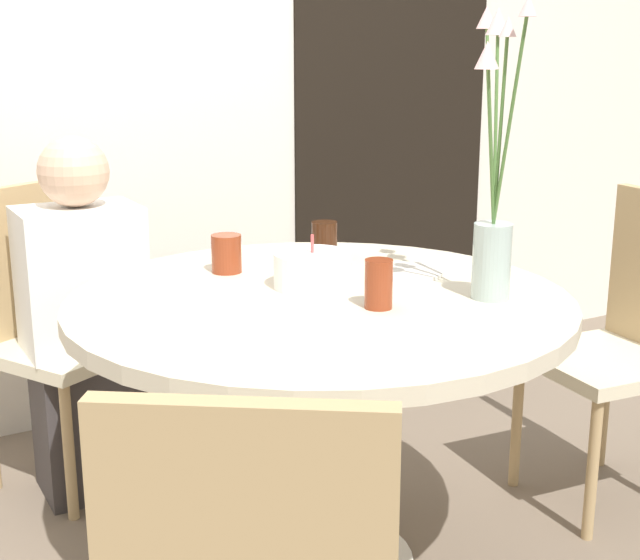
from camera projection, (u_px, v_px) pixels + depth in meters
The scene contains 12 objects.
wall_back at pixel (139, 51), 3.06m from camera, with size 8.00×0.05×2.60m.
doorway_panel at pixel (393, 120), 3.60m from camera, with size 0.90×0.01×2.05m.
dining_table at pixel (320, 347), 2.17m from camera, with size 1.21×1.21×0.74m.
chair_right_flank at pixel (47, 318), 2.70m from camera, with size 0.54×0.54×0.92m.
chair_left_flank at pixel (629, 331), 2.58m from camera, with size 0.44×0.44×0.92m.
birthday_cake at pixel (312, 270), 2.20m from camera, with size 0.19×0.19×0.13m.
flower_vase at pixel (493, 193), 2.06m from camera, with size 0.18×0.26×0.68m.
side_plate at pixel (406, 272), 2.34m from camera, with size 0.20×0.20×0.01m.
drink_glass_0 at pixel (379, 284), 2.03m from camera, with size 0.06×0.06×0.11m.
drink_glass_1 at pixel (226, 254), 2.35m from camera, with size 0.08×0.08×0.10m.
drink_glass_2 at pixel (324, 240), 2.52m from camera, with size 0.07×0.07×0.10m.
person_boy at pixel (85, 331), 2.62m from camera, with size 0.34×0.24×1.08m.
Camera 1 is at (-1.01, -1.79, 1.32)m, focal length 50.00 mm.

